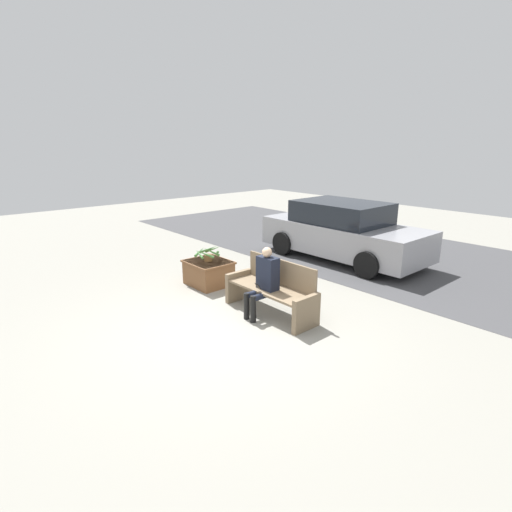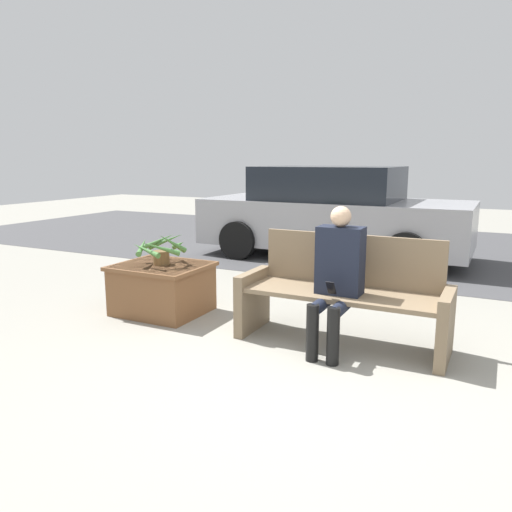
% 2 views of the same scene
% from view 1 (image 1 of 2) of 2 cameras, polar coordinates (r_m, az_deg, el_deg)
% --- Properties ---
extents(ground_plane, '(30.00, 30.00, 0.00)m').
position_cam_1_polar(ground_plane, '(6.75, -3.65, -10.22)').
color(ground_plane, gray).
extents(road_surface, '(20.00, 6.00, 0.01)m').
position_cam_1_polar(road_surface, '(11.30, 21.60, -0.53)').
color(road_surface, '#424244').
rests_on(road_surface, ground_plane).
extents(bench, '(1.84, 0.60, 0.96)m').
position_cam_1_polar(bench, '(7.16, 2.36, -4.80)').
color(bench, '#7A664C').
rests_on(bench, ground_plane).
extents(person_seated, '(0.39, 0.58, 1.24)m').
position_cam_1_polar(person_seated, '(6.96, 1.16, -3.32)').
color(person_seated, black).
rests_on(person_seated, ground_plane).
extents(planter_box, '(0.94, 0.82, 0.53)m').
position_cam_1_polar(planter_box, '(8.68, -6.78, -2.28)').
color(planter_box, brown).
rests_on(planter_box, ground_plane).
extents(potted_plant, '(0.60, 0.60, 0.38)m').
position_cam_1_polar(potted_plant, '(8.56, -6.89, 0.36)').
color(potted_plant, brown).
rests_on(potted_plant, planter_box).
extents(parked_car, '(4.35, 1.98, 1.51)m').
position_cam_1_polar(parked_car, '(10.73, 12.30, 3.44)').
color(parked_car, '#99999E').
rests_on(parked_car, ground_plane).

